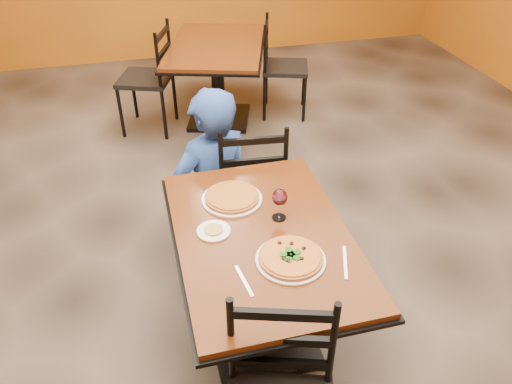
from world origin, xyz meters
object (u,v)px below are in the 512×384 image
object	(u,v)px
chair_second_left	(145,79)
plate_main	(291,260)
table_main	(262,264)
wine_glass	(279,203)
table_second	(217,65)
pizza_main	(291,257)
pizza_far	(232,197)
chair_main_far	(250,180)
chair_second_right	(285,68)
side_plate	(214,231)
diner	(212,171)
plate_far	(232,199)

from	to	relation	value
chair_second_left	plate_main	distance (m)	2.90
table_main	wine_glass	size ratio (longest dim) A/B	6.83
table_second	plate_main	distance (m)	2.86
pizza_main	pizza_far	xyz separation A→B (m)	(-0.15, 0.51, 0.00)
table_main	plate_main	world-z (taller)	plate_main
plate_main	pizza_far	world-z (taller)	pizza_far
chair_main_far	pizza_main	xyz separation A→B (m)	(-0.08, -1.07, 0.31)
chair_second_right	pizza_main	distance (m)	2.99
plate_main	side_plate	size ratio (longest dim) A/B	1.94
table_second	side_plate	distance (m)	2.63
chair_second_right	side_plate	distance (m)	2.83
table_second	chair_second_right	xyz separation A→B (m)	(0.66, 0.00, -0.09)
diner	wine_glass	bearing A→B (deg)	84.28
chair_second_right	side_plate	xyz separation A→B (m)	(-1.15, -2.57, 0.29)
chair_main_far	wine_glass	xyz separation A→B (m)	(-0.04, -0.77, 0.38)
table_main	plate_main	distance (m)	0.29
table_main	chair_second_right	bearing A→B (deg)	70.52
chair_second_left	plate_main	xyz separation A→B (m)	(0.46, -2.85, 0.27)
pizza_main	chair_second_left	bearing A→B (deg)	99.10
chair_second_left	plate_far	xyz separation A→B (m)	(0.30, -2.34, 0.27)
chair_main_far	pizza_far	size ratio (longest dim) A/B	3.31
table_second	table_main	bearing A→B (deg)	-95.93
chair_second_right	pizza_main	xyz separation A→B (m)	(-0.86, -2.85, 0.31)
pizza_far	chair_main_far	bearing A→B (deg)	67.91
pizza_main	chair_main_far	bearing A→B (deg)	85.92
plate_main	pizza_main	bearing A→B (deg)	0.00
chair_second_left	plate_far	size ratio (longest dim) A/B	3.14
pizza_main	wine_glass	size ratio (longest dim) A/B	1.58
table_second	chair_main_far	size ratio (longest dim) A/B	1.56
diner	plate_main	size ratio (longest dim) A/B	3.58
side_plate	diner	bearing A→B (deg)	80.98
table_main	side_plate	world-z (taller)	side_plate
chair_main_far	chair_second_right	bearing A→B (deg)	-107.80
chair_second_right	pizza_far	world-z (taller)	chair_second_right
chair_second_right	diner	world-z (taller)	diner
chair_second_right	chair_second_left	bearing A→B (deg)	107.84
chair_main_far	pizza_main	world-z (taller)	chair_main_far
diner	pizza_far	xyz separation A→B (m)	(0.01, -0.60, 0.22)
wine_glass	pizza_far	bearing A→B (deg)	133.28
table_main	chair_second_right	xyz separation A→B (m)	(0.93, 2.64, -0.09)
chair_second_left	diner	bearing A→B (deg)	30.05
table_main	side_plate	size ratio (longest dim) A/B	7.69
table_second	side_plate	bearing A→B (deg)	-100.89
side_plate	wine_glass	bearing A→B (deg)	4.61
wine_glass	plate_main	bearing A→B (deg)	-96.91
pizza_far	side_plate	world-z (taller)	pizza_far
plate_main	pizza_far	xyz separation A→B (m)	(-0.15, 0.51, 0.02)
table_second	chair_main_far	xyz separation A→B (m)	(-0.13, -1.78, -0.09)
chair_main_far	pizza_main	size ratio (longest dim) A/B	3.27
chair_main_far	side_plate	bearing A→B (deg)	71.32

